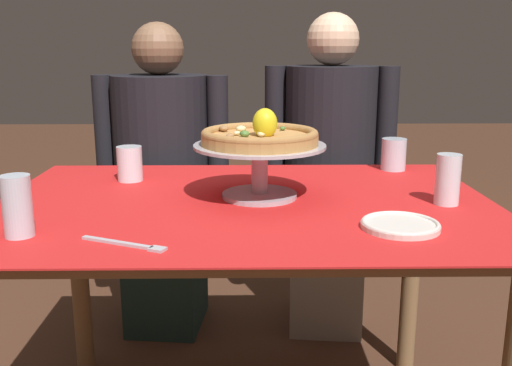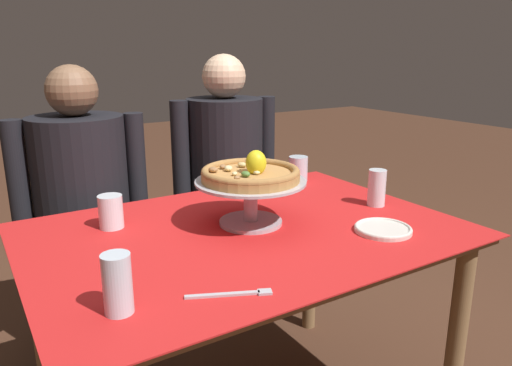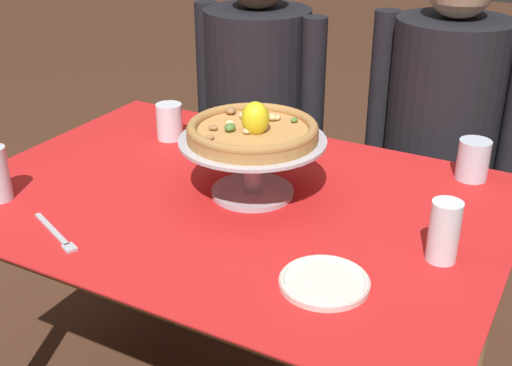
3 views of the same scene
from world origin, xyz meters
name	(u,v)px [view 2 (image 2 of 3)]	position (x,y,z in m)	size (l,w,h in m)	color
dining_table	(246,259)	(0.00, 0.00, 0.63)	(1.30, 0.92, 0.72)	olive
pizza_stand	(251,196)	(0.04, 0.04, 0.82)	(0.35, 0.35, 0.14)	#B7B7C1
pizza	(251,173)	(0.04, 0.04, 0.89)	(0.31, 0.31, 0.10)	#BC8447
water_glass_back_left	(111,214)	(-0.35, 0.24, 0.77)	(0.08, 0.08, 0.10)	white
water_glass_side_right	(377,190)	(0.52, -0.04, 0.78)	(0.06, 0.06, 0.13)	white
water_glass_back_right	(298,170)	(0.48, 0.38, 0.77)	(0.08, 0.08, 0.10)	silver
water_glass_front_left	(118,287)	(-0.48, -0.28, 0.78)	(0.06, 0.06, 0.13)	silver
side_plate	(383,229)	(0.35, -0.24, 0.73)	(0.17, 0.17, 0.02)	silver
dinner_fork	(234,294)	(-0.24, -0.34, 0.73)	(0.19, 0.10, 0.01)	#B7B7C1
diner_left	(85,220)	(-0.33, 0.73, 0.59)	(0.52, 0.40, 1.21)	#1E3833
diner_right	(226,193)	(0.33, 0.73, 0.61)	(0.50, 0.38, 1.24)	gray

